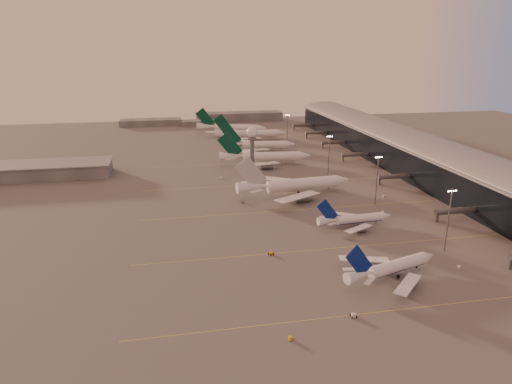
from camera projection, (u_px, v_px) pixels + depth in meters
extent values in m
plane|color=#525050|center=(299.00, 264.00, 165.13)|extent=(700.00, 700.00, 0.00)
cube|color=#DAC74D|center=(427.00, 306.00, 137.89)|extent=(180.00, 0.25, 0.02)
cube|color=#DAC74D|center=(365.00, 246.00, 179.94)|extent=(180.00, 0.25, 0.02)
cube|color=#DAC74D|center=(327.00, 208.00, 222.00)|extent=(180.00, 0.25, 0.02)
cube|color=#DAC74D|center=(301.00, 182.00, 264.05)|extent=(180.00, 0.25, 0.02)
cube|color=#DAC74D|center=(280.00, 162.00, 310.78)|extent=(180.00, 0.25, 0.02)
cube|color=black|center=(417.00, 157.00, 284.87)|extent=(36.00, 360.00, 18.00)
cylinder|color=slate|center=(418.00, 143.00, 282.12)|extent=(10.08, 360.00, 10.08)
cube|color=slate|center=(418.00, 142.00, 282.06)|extent=(40.00, 362.00, 0.80)
cube|color=#575A5E|center=(510.00, 263.00, 160.76)|extent=(1.20, 1.20, 4.40)
cylinder|color=#575A5E|center=(458.00, 211.00, 204.87)|extent=(22.00, 2.80, 2.80)
cube|color=#575A5E|center=(437.00, 217.00, 203.75)|extent=(1.20, 1.20, 4.40)
cylinder|color=#575A5E|center=(396.00, 176.00, 259.08)|extent=(22.00, 2.80, 2.80)
cube|color=#575A5E|center=(379.00, 181.00, 257.96)|extent=(1.20, 1.20, 4.40)
cylinder|color=#575A5E|center=(357.00, 154.00, 311.41)|extent=(22.00, 2.80, 2.80)
cube|color=#575A5E|center=(343.00, 158.00, 310.29)|extent=(1.20, 1.20, 4.40)
cylinder|color=#575A5E|center=(335.00, 142.00, 350.66)|extent=(22.00, 2.80, 2.80)
cube|color=#575A5E|center=(323.00, 146.00, 349.54)|extent=(1.20, 1.20, 4.40)
cylinder|color=#575A5E|center=(318.00, 133.00, 389.91)|extent=(22.00, 2.80, 2.80)
cube|color=#575A5E|center=(306.00, 136.00, 388.79)|extent=(1.20, 1.20, 4.40)
cylinder|color=#575A5E|center=(304.00, 125.00, 427.29)|extent=(22.00, 2.80, 2.80)
cube|color=#575A5E|center=(294.00, 128.00, 426.17)|extent=(1.20, 1.20, 4.40)
cube|color=#5D5F64|center=(41.00, 171.00, 272.87)|extent=(80.00, 25.00, 8.00)
cube|color=slate|center=(40.00, 164.00, 271.58)|extent=(82.00, 27.00, 0.60)
cylinder|color=#575A5E|center=(252.00, 158.00, 274.83)|extent=(2.60, 2.60, 22.00)
cylinder|color=#575A5E|center=(252.00, 139.00, 271.31)|extent=(5.20, 5.20, 1.20)
sphere|color=white|center=(252.00, 132.00, 270.12)|extent=(6.40, 6.40, 6.40)
cylinder|color=#575A5E|center=(252.00, 126.00, 268.99)|extent=(0.16, 0.16, 2.00)
cylinder|color=#575A5E|center=(448.00, 220.00, 171.89)|extent=(0.56, 0.56, 25.00)
cube|color=#575A5E|center=(452.00, 190.00, 168.22)|extent=(3.60, 0.25, 0.25)
sphere|color=#FFEABF|center=(449.00, 191.00, 168.07)|extent=(0.56, 0.56, 0.56)
sphere|color=#FFEABF|center=(451.00, 191.00, 168.25)|extent=(0.56, 0.56, 0.56)
sphere|color=#FFEABF|center=(454.00, 191.00, 168.43)|extent=(0.56, 0.56, 0.56)
sphere|color=#FFEABF|center=(456.00, 191.00, 168.61)|extent=(0.56, 0.56, 0.56)
cylinder|color=#575A5E|center=(377.00, 180.00, 222.74)|extent=(0.56, 0.56, 25.00)
cube|color=#575A5E|center=(379.00, 156.00, 219.07)|extent=(3.60, 0.25, 0.25)
sphere|color=#FFEABF|center=(376.00, 157.00, 218.92)|extent=(0.56, 0.56, 0.56)
sphere|color=#FFEABF|center=(378.00, 157.00, 219.10)|extent=(0.56, 0.56, 0.56)
sphere|color=#FFEABF|center=(380.00, 157.00, 219.28)|extent=(0.56, 0.56, 0.56)
sphere|color=#FFEABF|center=(382.00, 157.00, 219.47)|extent=(0.56, 0.56, 0.56)
cylinder|color=#575A5E|center=(329.00, 156.00, 273.23)|extent=(0.56, 0.56, 25.00)
cube|color=#575A5E|center=(330.00, 136.00, 269.56)|extent=(3.60, 0.25, 0.25)
sphere|color=#FFEABF|center=(327.00, 137.00, 269.41)|extent=(0.56, 0.56, 0.56)
sphere|color=#FFEABF|center=(329.00, 136.00, 269.59)|extent=(0.56, 0.56, 0.56)
sphere|color=#FFEABF|center=(331.00, 136.00, 269.77)|extent=(0.56, 0.56, 0.56)
sphere|color=#FFEABF|center=(332.00, 136.00, 269.95)|extent=(0.56, 0.56, 0.56)
cylinder|color=#575A5E|center=(287.00, 130.00, 356.97)|extent=(0.56, 0.56, 25.00)
cube|color=#575A5E|center=(288.00, 114.00, 353.30)|extent=(3.60, 0.25, 0.25)
sphere|color=#FFEABF|center=(286.00, 115.00, 353.15)|extent=(0.56, 0.56, 0.56)
sphere|color=#FFEABF|center=(287.00, 115.00, 353.33)|extent=(0.56, 0.56, 0.56)
sphere|color=#FFEABF|center=(288.00, 115.00, 353.52)|extent=(0.56, 0.56, 0.56)
sphere|color=#FFEABF|center=(289.00, 115.00, 353.70)|extent=(0.56, 0.56, 0.56)
cube|color=#5D5F64|center=(151.00, 122.00, 452.33)|extent=(60.00, 18.00, 6.00)
cube|color=#5D5F64|center=(239.00, 117.00, 477.62)|extent=(90.00, 20.00, 9.00)
cube|color=#5D5F64|center=(202.00, 123.00, 452.25)|extent=(40.00, 15.00, 5.00)
cylinder|color=white|center=(398.00, 267.00, 155.47)|extent=(24.39, 11.26, 4.13)
cylinder|color=navy|center=(398.00, 269.00, 155.76)|extent=(23.58, 10.01, 2.98)
cone|color=white|center=(428.00, 258.00, 162.07)|extent=(5.73, 5.36, 4.13)
cone|color=white|center=(359.00, 277.00, 147.46)|extent=(10.95, 7.01, 4.13)
cube|color=white|center=(408.00, 286.00, 144.48)|extent=(15.20, 15.38, 1.30)
cylinder|color=slate|center=(408.00, 286.00, 148.41)|extent=(5.29, 3.98, 2.69)
cube|color=slate|center=(408.00, 282.00, 148.06)|extent=(0.39, 0.36, 1.65)
cube|color=white|center=(364.00, 261.00, 161.48)|extent=(18.01, 7.18, 1.30)
cylinder|color=slate|center=(375.00, 266.00, 161.39)|extent=(5.29, 3.98, 2.69)
cube|color=slate|center=(375.00, 263.00, 161.04)|extent=(0.39, 0.36, 1.65)
cube|color=navy|center=(359.00, 263.00, 145.67)|extent=(10.93, 3.78, 12.32)
cube|color=white|center=(369.00, 283.00, 143.52)|extent=(4.62, 4.51, 0.27)
cube|color=white|center=(350.00, 271.00, 151.38)|extent=(4.91, 2.43, 0.27)
cylinder|color=black|center=(416.00, 268.00, 160.54)|extent=(0.54, 0.54, 1.09)
cylinder|color=black|center=(388.00, 272.00, 157.43)|extent=(1.30, 0.88, 1.20)
cylinder|color=black|center=(398.00, 278.00, 153.43)|extent=(1.30, 0.88, 1.20)
cylinder|color=white|center=(360.00, 219.00, 198.97)|extent=(21.49, 5.07, 3.63)
cylinder|color=navy|center=(360.00, 221.00, 199.22)|extent=(21.00, 4.03, 2.61)
cone|color=white|center=(386.00, 217.00, 202.09)|extent=(4.36, 3.90, 3.63)
cone|color=white|center=(328.00, 222.00, 195.12)|extent=(9.16, 4.23, 3.63)
cube|color=white|center=(358.00, 229.00, 189.68)|extent=(14.96, 11.17, 1.14)
cylinder|color=slate|center=(361.00, 231.00, 192.76)|extent=(4.27, 2.63, 2.36)
cube|color=slate|center=(361.00, 228.00, 192.45)|extent=(0.30, 0.26, 1.45)
cube|color=white|center=(340.00, 215.00, 206.09)|extent=(15.52, 9.54, 1.14)
cylinder|color=slate|center=(347.00, 219.00, 205.29)|extent=(4.27, 2.63, 2.36)
cube|color=slate|center=(347.00, 217.00, 204.98)|extent=(0.30, 0.26, 1.45)
cube|color=navy|center=(327.00, 212.00, 193.64)|extent=(9.95, 1.01, 10.80)
cube|color=white|center=(332.00, 225.00, 191.31)|extent=(4.34, 3.39, 0.24)
cube|color=white|center=(324.00, 218.00, 198.89)|extent=(4.40, 2.98, 0.24)
cylinder|color=black|center=(376.00, 223.00, 201.72)|extent=(0.48, 0.48, 0.95)
cylinder|color=black|center=(354.00, 223.00, 201.23)|extent=(1.08, 0.55, 1.05)
cylinder|color=black|center=(358.00, 227.00, 197.36)|extent=(1.08, 0.55, 1.05)
cylinder|color=white|center=(303.00, 186.00, 241.77)|extent=(39.66, 10.18, 6.13)
cylinder|color=white|center=(303.00, 189.00, 242.20)|extent=(38.70, 8.39, 4.41)
cone|color=white|center=(343.00, 182.00, 248.30)|extent=(8.19, 6.89, 6.13)
cone|color=white|center=(253.00, 189.00, 233.79)|extent=(17.00, 7.81, 6.13)
cube|color=white|center=(297.00, 199.00, 224.58)|extent=(27.00, 21.15, 1.82)
cylinder|color=slate|center=(303.00, 201.00, 230.17)|extent=(7.97, 4.75, 3.99)
cube|color=slate|center=(303.00, 198.00, 229.74)|extent=(0.32, 0.28, 2.45)
cube|color=white|center=(276.00, 181.00, 254.29)|extent=(28.55, 16.61, 1.82)
cylinder|color=slate|center=(286.00, 187.00, 252.86)|extent=(7.97, 4.75, 3.99)
cube|color=slate|center=(286.00, 184.00, 252.43)|extent=(0.32, 0.28, 2.45)
cube|color=#B2B4BA|center=(251.00, 176.00, 231.34)|extent=(16.94, 2.11, 18.20)
cube|color=white|center=(256.00, 193.00, 226.73)|extent=(7.95, 6.44, 0.25)
cube|color=white|center=(248.00, 185.00, 240.56)|extent=(8.11, 5.28, 0.25)
cylinder|color=black|center=(328.00, 190.00, 247.08)|extent=(0.49, 0.49, 0.99)
cylinder|color=black|center=(295.00, 192.00, 244.01)|extent=(1.13, 0.60, 1.09)
cylinder|color=black|center=(299.00, 195.00, 240.05)|extent=(1.13, 0.60, 1.09)
cylinder|color=white|center=(271.00, 158.00, 302.01)|extent=(37.83, 9.46, 6.04)
cylinder|color=white|center=(271.00, 160.00, 302.43)|extent=(36.93, 7.70, 4.35)
cone|color=white|center=(305.00, 157.00, 304.15)|extent=(7.77, 6.68, 6.04)
cone|color=white|center=(231.00, 158.00, 299.25)|extent=(16.19, 7.46, 6.04)
cube|color=white|center=(260.00, 166.00, 286.54)|extent=(27.50, 16.31, 1.79)
cylinder|color=slate|center=(267.00, 168.00, 291.26)|extent=(7.58, 4.57, 3.92)
cube|color=slate|center=(267.00, 166.00, 290.83)|extent=(0.33, 0.29, 2.42)
cube|color=white|center=(255.00, 155.00, 316.37)|extent=(26.18, 20.18, 1.79)
cylinder|color=slate|center=(262.00, 159.00, 314.04)|extent=(7.58, 4.57, 3.92)
cube|color=slate|center=(262.00, 157.00, 313.61)|extent=(0.33, 0.29, 2.42)
cube|color=#053826|center=(230.00, 147.00, 296.97)|extent=(16.57, 1.89, 17.87)
cube|color=white|center=(232.00, 160.00, 292.31)|extent=(7.74, 5.10, 0.26)
cube|color=white|center=(230.00, 155.00, 306.04)|extent=(7.60, 6.08, 0.26)
cylinder|color=black|center=(292.00, 163.00, 304.52)|extent=(0.52, 0.52, 1.04)
cylinder|color=black|center=(266.00, 163.00, 305.03)|extent=(1.19, 0.62, 1.15)
cylinder|color=black|center=(267.00, 165.00, 300.69)|extent=(1.19, 0.62, 1.15)
cylinder|color=white|center=(264.00, 146.00, 341.06)|extent=(33.66, 10.12, 5.36)
cylinder|color=white|center=(264.00, 148.00, 341.43)|extent=(32.79, 8.54, 3.86)
cone|color=white|center=(291.00, 146.00, 341.95)|extent=(7.14, 6.24, 5.36)
cone|color=white|center=(233.00, 145.00, 339.79)|extent=(14.57, 7.32, 5.36)
cube|color=white|center=(254.00, 151.00, 327.68)|extent=(24.61, 13.39, 1.59)
cylinder|color=slate|center=(260.00, 153.00, 331.68)|extent=(6.87, 4.38, 3.48)
cube|color=slate|center=(260.00, 152.00, 331.29)|extent=(0.31, 0.27, 2.14)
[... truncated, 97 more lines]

